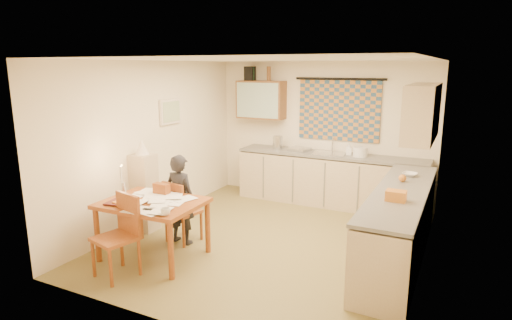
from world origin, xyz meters
The scene contains 44 objects.
floor centered at (0.00, 0.00, -0.01)m, with size 4.00×4.50×0.02m, color brown.
ceiling centered at (0.00, 0.00, 2.51)m, with size 4.00×4.50×0.02m, color white.
wall_back centered at (0.00, 2.26, 1.25)m, with size 4.00×0.02×2.50m, color #F2E4C5.
wall_front centered at (0.00, -2.26, 1.25)m, with size 4.00×0.02×2.50m, color #F2E4C5.
wall_left centered at (-2.01, 0.00, 1.25)m, with size 0.02×4.50×2.50m, color #F2E4C5.
wall_right centered at (2.01, 0.00, 1.25)m, with size 0.02×4.50×2.50m, color #F2E4C5.
window_blind centered at (0.30, 2.22, 1.65)m, with size 1.45×0.03×1.05m, color #2B4E70.
curtain_rod centered at (0.30, 2.20, 2.20)m, with size 0.04×0.04×1.60m, color black.
wall_cabinet centered at (-1.15, 2.08, 1.80)m, with size 0.90×0.34×0.70m, color brown.
wall_cabinet_glass centered at (-1.15, 1.91, 1.80)m, with size 0.84×0.02×0.64m, color #99B2A5.
upper_cabinet_right centered at (1.83, 0.55, 1.85)m, with size 0.34×1.30×0.70m, color tan.
framed_print centered at (-1.97, 0.40, 1.70)m, with size 0.04×0.50×0.40m, color silver.
print_canvas centered at (-1.95, 0.40, 1.70)m, with size 0.01×0.42×0.32m, color silver.
counter_back centered at (0.26, 1.95, 0.45)m, with size 3.30×0.62×0.92m.
counter_right centered at (1.70, 0.19, 0.45)m, with size 0.62×2.95×0.92m.
stove centered at (1.70, -0.77, 0.42)m, with size 0.54×0.54×0.84m.
sink centered at (0.23, 1.95, 0.88)m, with size 0.55×0.45×0.10m, color silver.
tap centered at (0.24, 2.13, 1.06)m, with size 0.03×0.03×0.28m, color silver.
dish_rack centered at (-0.32, 1.95, 0.95)m, with size 0.35×0.30×0.06m, color silver.
kettle centered at (-0.74, 1.95, 1.04)m, with size 0.18×0.18×0.24m, color silver.
mixing_bowl centered at (0.77, 1.95, 1.00)m, with size 0.24×0.24×0.16m, color white.
soap_bottle centered at (0.57, 2.00, 1.02)m, with size 0.11×0.11×0.21m, color white.
bowl centered at (1.70, 0.93, 0.94)m, with size 0.22×0.22×0.05m, color white.
orange_bag centered at (1.70, -0.31, 0.98)m, with size 0.22×0.16×0.12m, color orange.
fruit_orange centered at (1.65, 0.58, 0.97)m, with size 0.10×0.10×0.10m, color orange.
speaker centered at (-1.38, 2.08, 2.28)m, with size 0.16×0.20×0.26m, color black.
bottle_green centered at (-1.34, 2.08, 2.28)m, with size 0.07×0.07×0.26m, color #195926.
bottle_brown centered at (-1.00, 2.08, 2.28)m, with size 0.07×0.07×0.26m, color brown.
dining_table centered at (-1.12, -1.14, 0.38)m, with size 1.26×0.97×0.75m.
chair_far centered at (-1.09, -0.56, 0.27)m, with size 0.47×0.47×0.88m.
chair_near centered at (-1.17, -1.73, 0.30)m, with size 0.53×0.53×0.96m.
person centered at (-1.08, -0.61, 0.63)m, with size 0.47×0.33×1.26m, color black.
shelf_stand centered at (-1.84, -0.47, 0.58)m, with size 0.32×0.30×1.16m, color tan.
lampshade centered at (-1.84, -0.47, 1.27)m, with size 0.20×0.20×0.22m, color silver.
letter_rack centered at (-1.18, -0.88, 0.83)m, with size 0.22×0.10×0.16m, color brown.
mug centered at (-0.64, -1.48, 0.79)m, with size 0.12×0.12×0.09m, color white.
magazine centered at (-1.57, -1.41, 0.76)m, with size 0.25×0.31×0.03m, color maroon.
book centered at (-1.53, -1.25, 0.76)m, with size 0.19×0.24×0.02m, color orange.
orange_box centered at (-1.41, -1.44, 0.77)m, with size 0.12×0.08×0.04m, color orange.
eyeglasses centered at (-0.94, -1.43, 0.76)m, with size 0.13×0.04×0.02m, color black.
candle_holder centered at (-1.61, -1.12, 0.84)m, with size 0.06×0.06×0.18m, color silver.
candle centered at (-1.62, -1.13, 1.04)m, with size 0.02×0.02×0.22m, color white.
candle_flame centered at (-1.60, -1.13, 1.16)m, with size 0.02×0.02×0.02m, color #FFCC66.
papers centered at (-1.09, -1.09, 0.77)m, with size 0.95×0.95×0.03m.
Camera 1 is at (2.34, -5.17, 2.42)m, focal length 30.00 mm.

